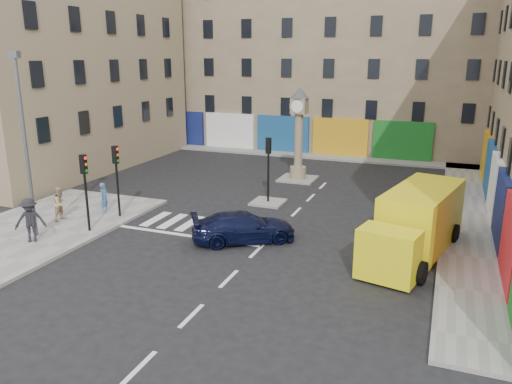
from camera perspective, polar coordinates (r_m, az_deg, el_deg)
The scene contains 18 objects.
ground at distance 21.09m, azimuth -0.89°, elevation -7.74°, with size 120.00×120.00×0.00m, color black.
sidewalk_left at distance 25.63m, azimuth -26.27°, elevation -4.93°, with size 7.00×16.00×0.15m, color gray.
sidewalk_right at distance 29.18m, azimuth 23.01°, elevation -2.18°, with size 2.60×30.00×0.15m, color gray.
sidewalk_far at distance 42.52m, azimuth 5.35°, elevation 4.26°, with size 32.00×2.40×0.15m, color gray.
island_near at distance 28.78m, azimuth 1.39°, elevation -1.18°, with size 1.80×1.80×0.12m, color gray.
island_far at distance 34.29m, azimuth 4.79°, elevation 1.51°, with size 2.40×2.40×0.12m, color gray.
building_far at distance 47.32m, azimuth 7.62°, elevation 15.59°, with size 32.00×10.00×17.00m, color gray.
building_left at distance 39.86m, azimuth -20.71°, elevation 13.36°, with size 8.00×20.00×15.00m, color #877358.
traffic_light_left_near at distance 24.60m, azimuth -18.96°, elevation 1.25°, with size 0.28×0.22×3.70m.
traffic_light_left_far at distance 26.42m, azimuth -15.66°, elevation 2.46°, with size 0.28×0.22×3.70m.
traffic_light_island at distance 28.16m, azimuth 1.42°, elevation 3.76°, with size 0.28×0.22×3.70m.
lamp_post at distance 24.48m, azimuth -24.94°, elevation 5.78°, with size 0.50×0.25×8.30m.
clock_pillar at distance 33.61m, azimuth 4.92°, elevation 7.29°, with size 1.20×1.20×6.10m.
navy_sedan at distance 22.86m, azimuth -1.43°, elevation -4.02°, with size 1.92×4.72×1.37m, color black.
yellow_van at distance 22.34m, azimuth 17.83°, elevation -3.40°, with size 3.92×7.87×2.75m.
pedestrian_blue at distance 27.59m, azimuth -16.95°, elevation -0.64°, with size 0.60×0.39×1.64m, color #5488C0.
pedestrian_tan at distance 27.08m, azimuth -21.39°, elevation -1.22°, with size 0.85×0.66×1.75m, color tan.
pedestrian_dark at distance 24.48m, azimuth -24.41°, elevation -2.95°, with size 1.30×0.75×2.01m, color black.
Camera 1 is at (7.29, -17.95, 8.32)m, focal length 35.00 mm.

